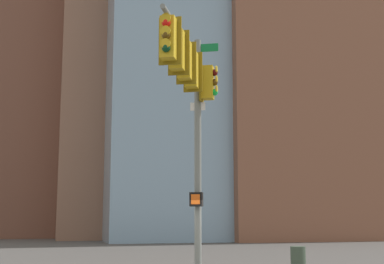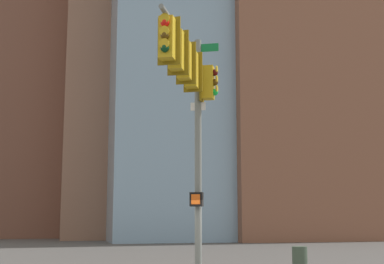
{
  "view_description": "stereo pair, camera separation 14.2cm",
  "coord_description": "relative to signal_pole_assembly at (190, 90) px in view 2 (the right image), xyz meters",
  "views": [
    {
      "loc": [
        -15.33,
        4.18,
        2.03
      ],
      "look_at": [
        -0.86,
        0.54,
        4.37
      ],
      "focal_mm": 50.82,
      "sensor_mm": 36.0,
      "label": 1
    },
    {
      "loc": [
        -15.37,
        4.04,
        2.03
      ],
      "look_at": [
        -0.86,
        0.54,
        4.37
      ],
      "focal_mm": 50.82,
      "sensor_mm": 36.0,
      "label": 2
    }
  ],
  "objects": [
    {
      "name": "signal_pole_assembly",
      "position": [
        0.0,
        0.0,
        0.0
      ],
      "size": [
        4.37,
        2.49,
        7.32
      ],
      "rotation": [
        0.0,
        0.0,
        2.7
      ],
      "color": "slate",
      "rests_on": "ground_plane"
    },
    {
      "name": "litter_bin",
      "position": [
        5.03,
        -5.39,
        -4.99
      ],
      "size": [
        0.56,
        0.56,
        0.95
      ],
      "primitive_type": "cylinder",
      "color": "#384738",
      "rests_on": "ground_plane"
    },
    {
      "name": "building_brick_nearside",
      "position": [
        38.77,
        -19.86,
        17.45
      ],
      "size": [
        22.73,
        18.19,
        45.83
      ],
      "primitive_type": "cube",
      "color": "brown",
      "rests_on": "ground_plane"
    },
    {
      "name": "building_brick_midblock",
      "position": [
        49.49,
        1.41,
        15.56
      ],
      "size": [
        18.48,
        17.99,
        42.04
      ],
      "primitive_type": "cube",
      "color": "brown",
      "rests_on": "ground_plane"
    },
    {
      "name": "building_brick_farside",
      "position": [
        45.8,
        -5.31,
        14.54
      ],
      "size": [
        22.43,
        17.14,
        40.0
      ],
      "primitive_type": "cube",
      "color": "#845B47",
      "rests_on": "ground_plane"
    }
  ]
}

